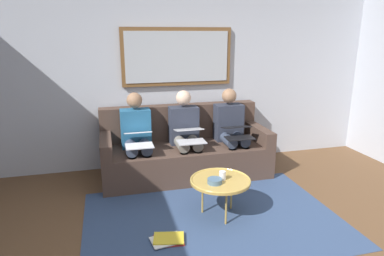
# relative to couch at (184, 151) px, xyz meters

# --- Properties ---
(wall_rear) EXTENTS (6.00, 0.12, 2.60)m
(wall_rear) POSITION_rel_couch_xyz_m (0.00, -0.48, 0.99)
(wall_rear) COLOR #B7BCC6
(wall_rear) RESTS_ON ground_plane
(area_rug) EXTENTS (2.60, 1.80, 0.01)m
(area_rug) POSITION_rel_couch_xyz_m (0.00, 1.27, -0.31)
(area_rug) COLOR #33476B
(area_rug) RESTS_ON ground_plane
(couch) EXTENTS (2.20, 0.90, 0.90)m
(couch) POSITION_rel_couch_xyz_m (0.00, 0.00, 0.00)
(couch) COLOR #4C382D
(couch) RESTS_ON ground_plane
(framed_mirror) EXTENTS (1.53, 0.05, 0.78)m
(framed_mirror) POSITION_rel_couch_xyz_m (0.00, -0.39, 1.24)
(framed_mirror) COLOR brown
(coffee_table) EXTENTS (0.63, 0.63, 0.41)m
(coffee_table) POSITION_rel_couch_xyz_m (-0.10, 1.22, 0.08)
(coffee_table) COLOR tan
(coffee_table) RESTS_ON ground_plane
(cup) EXTENTS (0.07, 0.07, 0.09)m
(cup) POSITION_rel_couch_xyz_m (-0.12, 1.22, 0.14)
(cup) COLOR silver
(cup) RESTS_ON coffee_table
(bowl) EXTENTS (0.15, 0.15, 0.05)m
(bowl) POSITION_rel_couch_xyz_m (-0.01, 1.28, 0.12)
(bowl) COLOR slate
(bowl) RESTS_ON coffee_table
(person_left) EXTENTS (0.38, 0.58, 1.14)m
(person_left) POSITION_rel_couch_xyz_m (-0.64, 0.07, 0.30)
(person_left) COLOR #2D3342
(person_left) RESTS_ON couch
(laptop_black) EXTENTS (0.35, 0.34, 0.14)m
(laptop_black) POSITION_rel_couch_xyz_m (-0.64, 0.32, 0.32)
(laptop_black) COLOR black
(person_middle) EXTENTS (0.38, 0.58, 1.14)m
(person_middle) POSITION_rel_couch_xyz_m (0.00, 0.07, 0.30)
(person_middle) COLOR #2D3342
(person_middle) RESTS_ON couch
(laptop_silver) EXTENTS (0.35, 0.37, 0.15)m
(laptop_silver) POSITION_rel_couch_xyz_m (0.00, 0.31, 0.32)
(laptop_silver) COLOR silver
(person_right) EXTENTS (0.38, 0.58, 1.14)m
(person_right) POSITION_rel_couch_xyz_m (0.64, 0.07, 0.30)
(person_right) COLOR #235B84
(person_right) RESTS_ON couch
(laptop_white) EXTENTS (0.33, 0.38, 0.16)m
(laptop_white) POSITION_rel_couch_xyz_m (0.64, 0.30, 0.32)
(laptop_white) COLOR white
(magazine_stack) EXTENTS (0.33, 0.26, 0.03)m
(magazine_stack) POSITION_rel_couch_xyz_m (0.52, 1.55, -0.29)
(magazine_stack) COLOR red
(magazine_stack) RESTS_ON ground_plane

